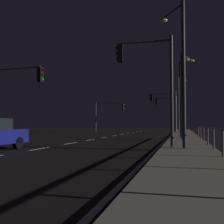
# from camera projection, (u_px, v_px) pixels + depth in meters

# --- Properties ---
(ground_plane) EXTENTS (112.00, 112.00, 0.00)m
(ground_plane) POSITION_uv_depth(u_px,v_px,m) (92.00, 140.00, 22.22)
(ground_plane) COLOR black
(ground_plane) RESTS_ON ground
(sidewalk_right) EXTENTS (2.56, 77.00, 0.14)m
(sidewalk_right) POSITION_uv_depth(u_px,v_px,m) (186.00, 140.00, 20.37)
(sidewalk_right) COLOR #9E937F
(sidewalk_right) RESTS_ON ground
(lane_markings_center) EXTENTS (0.14, 50.00, 0.01)m
(lane_markings_center) POSITION_uv_depth(u_px,v_px,m) (104.00, 137.00, 25.61)
(lane_markings_center) COLOR silver
(lane_markings_center) RESTS_ON ground
(lane_edge_line) EXTENTS (0.14, 53.00, 0.01)m
(lane_edge_line) POSITION_uv_depth(u_px,v_px,m) (168.00, 137.00, 25.58)
(lane_edge_line) COLOR silver
(lane_edge_line) RESTS_ON ground
(traffic_light_overhead_east) EXTENTS (3.30, 0.59, 5.38)m
(traffic_light_overhead_east) POSITION_uv_depth(u_px,v_px,m) (167.00, 107.00, 41.66)
(traffic_light_overhead_east) COLOR #4C4C51
(traffic_light_overhead_east) RESTS_ON sidewalk_right
(traffic_light_far_right) EXTENTS (5.24, 0.60, 5.21)m
(traffic_light_far_right) POSITION_uv_depth(u_px,v_px,m) (7.00, 87.00, 18.06)
(traffic_light_far_right) COLOR #4C4C51
(traffic_light_far_right) RESTS_ON ground
(traffic_light_far_left) EXTENTS (3.61, 0.34, 5.57)m
(traffic_light_far_left) POSITION_uv_depth(u_px,v_px,m) (164.00, 104.00, 36.76)
(traffic_light_far_left) COLOR #4C4C51
(traffic_light_far_left) RESTS_ON sidewalk_right
(traffic_light_near_left) EXTENTS (4.74, 0.73, 4.88)m
(traffic_light_near_left) POSITION_uv_depth(u_px,v_px,m) (109.00, 110.00, 44.23)
(traffic_light_near_left) COLOR #4C4C51
(traffic_light_near_left) RESTS_ON ground
(traffic_light_near_right) EXTENTS (2.96, 0.35, 5.65)m
(traffic_light_near_right) POSITION_uv_depth(u_px,v_px,m) (148.00, 70.00, 13.87)
(traffic_light_near_right) COLOR #38383D
(traffic_light_near_right) RESTS_ON sidewalk_right
(street_lamp_across_street) EXTENTS (1.13, 2.28, 6.62)m
(street_lamp_across_street) POSITION_uv_depth(u_px,v_px,m) (184.00, 86.00, 20.87)
(street_lamp_across_street) COLOR #38383D
(street_lamp_across_street) RESTS_ON sidewalk_right
(street_lamp_far_end) EXTENTS (1.47, 1.97, 7.17)m
(street_lamp_far_end) POSITION_uv_depth(u_px,v_px,m) (179.00, 60.00, 13.42)
(street_lamp_far_end) COLOR #2D3033
(street_lamp_far_end) RESTS_ON sidewalk_right
(street_lamp_mid_block) EXTENTS (1.27, 1.85, 8.25)m
(street_lamp_mid_block) POSITION_uv_depth(u_px,v_px,m) (180.00, 99.00, 41.18)
(street_lamp_mid_block) COLOR #4C4C51
(street_lamp_mid_block) RESTS_ON sidewalk_right
(street_lamp_median) EXTENTS (0.85, 1.80, 6.56)m
(street_lamp_median) POSITION_uv_depth(u_px,v_px,m) (182.00, 91.00, 22.97)
(street_lamp_median) COLOR #2D3033
(street_lamp_median) RESTS_ON sidewalk_right
(barrier_fence) EXTENTS (0.09, 22.97, 0.98)m
(barrier_fence) POSITION_uv_depth(u_px,v_px,m) (213.00, 133.00, 12.33)
(barrier_fence) COLOR #59595E
(barrier_fence) RESTS_ON sidewalk_right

